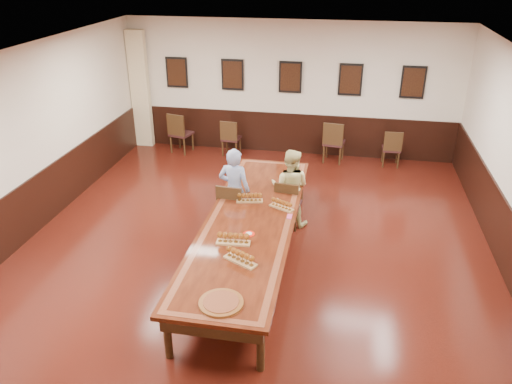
% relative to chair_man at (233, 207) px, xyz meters
% --- Properties ---
extents(floor, '(8.00, 10.00, 0.02)m').
position_rel_chair_man_xyz_m(floor, '(0.48, -0.85, -0.50)').
color(floor, black).
rests_on(floor, ground).
extents(ceiling, '(8.00, 10.00, 0.02)m').
position_rel_chair_man_xyz_m(ceiling, '(0.48, -0.85, 2.72)').
color(ceiling, white).
rests_on(ceiling, floor).
extents(wall_back, '(8.00, 0.02, 3.20)m').
position_rel_chair_man_xyz_m(wall_back, '(0.48, 4.16, 1.11)').
color(wall_back, beige).
rests_on(wall_back, floor).
extents(wall_left, '(0.02, 10.00, 3.20)m').
position_rel_chair_man_xyz_m(wall_left, '(-3.53, -0.85, 1.11)').
color(wall_left, beige).
rests_on(wall_left, floor).
extents(chair_man, '(0.50, 0.54, 0.98)m').
position_rel_chair_man_xyz_m(chair_man, '(0.00, 0.00, 0.00)').
color(chair_man, black).
rests_on(chair_man, floor).
extents(chair_woman, '(0.48, 0.52, 0.93)m').
position_rel_chair_man_xyz_m(chair_woman, '(0.94, 0.40, -0.02)').
color(chair_woman, black).
rests_on(chair_woman, floor).
extents(spare_chair_a, '(0.59, 0.62, 1.02)m').
position_rel_chair_man_xyz_m(spare_chair_a, '(-2.16, 3.67, 0.02)').
color(spare_chair_a, black).
rests_on(spare_chair_a, floor).
extents(spare_chair_b, '(0.46, 0.50, 0.91)m').
position_rel_chair_man_xyz_m(spare_chair_b, '(-0.89, 3.70, -0.04)').
color(spare_chair_b, black).
rests_on(spare_chair_b, floor).
extents(spare_chair_c, '(0.54, 0.58, 1.01)m').
position_rel_chair_man_xyz_m(spare_chair_c, '(1.62, 3.72, 0.02)').
color(spare_chair_c, black).
rests_on(spare_chair_c, floor).
extents(spare_chair_d, '(0.42, 0.46, 0.88)m').
position_rel_chair_man_xyz_m(spare_chair_d, '(2.95, 3.71, -0.05)').
color(spare_chair_d, black).
rests_on(spare_chair_d, floor).
extents(person_man, '(0.60, 0.43, 1.56)m').
position_rel_chair_man_xyz_m(person_man, '(0.01, 0.10, 0.29)').
color(person_man, '#4563AC').
rests_on(person_man, floor).
extents(person_woman, '(0.78, 0.63, 1.45)m').
position_rel_chair_man_xyz_m(person_woman, '(0.95, 0.50, 0.24)').
color(person_woman, '#D5CC85').
rests_on(person_woman, floor).
extents(pink_phone, '(0.08, 0.15, 0.01)m').
position_rel_chair_man_xyz_m(pink_phone, '(1.08, -0.64, 0.27)').
color(pink_phone, '#CE447D').
rests_on(pink_phone, conference_table).
extents(curtain, '(0.45, 0.18, 2.90)m').
position_rel_chair_man_xyz_m(curtain, '(-3.27, 3.97, 0.96)').
color(curtain, beige).
rests_on(curtain, floor).
extents(wainscoting, '(8.00, 10.00, 1.00)m').
position_rel_chair_man_xyz_m(wainscoting, '(0.48, -0.85, 0.01)').
color(wainscoting, black).
rests_on(wainscoting, floor).
extents(conference_table, '(1.40, 5.00, 0.76)m').
position_rel_chair_man_xyz_m(conference_table, '(0.48, -0.85, 0.12)').
color(conference_table, black).
rests_on(conference_table, floor).
extents(posters, '(6.14, 0.04, 0.74)m').
position_rel_chair_man_xyz_m(posters, '(0.48, 4.09, 1.41)').
color(posters, black).
rests_on(posters, wall_back).
extents(flight_a, '(0.46, 0.22, 0.17)m').
position_rel_chair_man_xyz_m(flight_a, '(0.35, -0.24, 0.34)').
color(flight_a, '#9B7241').
rests_on(flight_a, conference_table).
extents(flight_b, '(0.44, 0.31, 0.16)m').
position_rel_chair_man_xyz_m(flight_b, '(0.91, -0.38, 0.34)').
color(flight_b, '#9B7241').
rests_on(flight_b, conference_table).
extents(flight_c, '(0.50, 0.18, 0.18)m').
position_rel_chair_man_xyz_m(flight_c, '(0.38, -1.60, 0.35)').
color(flight_c, '#9B7241').
rests_on(flight_c, conference_table).
extents(flight_d, '(0.51, 0.37, 0.19)m').
position_rel_chair_man_xyz_m(flight_d, '(0.58, -2.05, 0.35)').
color(flight_d, '#9B7241').
rests_on(flight_d, conference_table).
extents(red_plate_grp, '(0.18, 0.18, 0.02)m').
position_rel_chair_man_xyz_m(red_plate_grp, '(0.55, -1.30, 0.27)').
color(red_plate_grp, red).
rests_on(red_plate_grp, conference_table).
extents(carved_platter, '(0.60, 0.60, 0.04)m').
position_rel_chair_man_xyz_m(carved_platter, '(0.54, -2.97, 0.28)').
color(carved_platter, '#5B2E12').
rests_on(carved_platter, conference_table).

